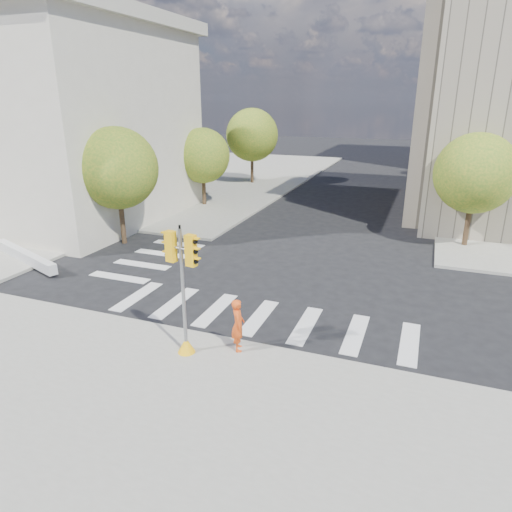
{
  "coord_description": "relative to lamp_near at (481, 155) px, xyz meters",
  "views": [
    {
      "loc": [
        5.27,
        -16.43,
        7.8
      ],
      "look_at": [
        -0.55,
        -1.11,
        2.1
      ],
      "focal_mm": 32.0,
      "sensor_mm": 36.0,
      "label": 1
    }
  ],
  "objects": [
    {
      "name": "traffic_signal",
      "position": [
        -9.31,
        -19.35,
        -2.67
      ],
      "size": [
        1.08,
        0.56,
        4.18
      ],
      "rotation": [
        0.0,
        0.0,
        -0.18
      ],
      "color": "#FFB60D",
      "rests_on": "sidewalk_near"
    },
    {
      "name": "classical_building",
      "position": [
        -28.0,
        -6.0,
        1.86
      ],
      "size": [
        19.0,
        15.0,
        12.7
      ],
      "color": "beige",
      "rests_on": "ground"
    },
    {
      "name": "sidewalk_near",
      "position": [
        -8.0,
        -25.0,
        -4.5
      ],
      "size": [
        30.0,
        14.0,
        0.15
      ],
      "primitive_type": "cube",
      "color": "gray",
      "rests_on": "ground"
    },
    {
      "name": "lamp_far",
      "position": [
        0.0,
        14.0,
        0.0
      ],
      "size": [
        0.35,
        0.18,
        8.11
      ],
      "color": "black",
      "rests_on": "sidewalk_far_right"
    },
    {
      "name": "sidewalk_far_left",
      "position": [
        -28.0,
        12.0,
        -4.5
      ],
      "size": [
        28.0,
        40.0,
        0.15
      ],
      "primitive_type": "cube",
      "color": "gray",
      "rests_on": "ground"
    },
    {
      "name": "planter_wall",
      "position": [
        -21.0,
        -14.6,
        -4.18
      ],
      "size": [
        5.75,
        2.49,
        0.5
      ],
      "primitive_type": "cube",
      "rotation": [
        0.0,
        0.0,
        -0.36
      ],
      "color": "silver",
      "rests_on": "sidewalk_left_near"
    },
    {
      "name": "tree_lw_near",
      "position": [
        -18.5,
        -10.0,
        -0.38
      ],
      "size": [
        4.4,
        4.4,
        6.41
      ],
      "color": "#382616",
      "rests_on": "ground"
    },
    {
      "name": "tree_lw_mid",
      "position": [
        -18.5,
        0.0,
        -0.82
      ],
      "size": [
        4.0,
        4.0,
        5.77
      ],
      "color": "#382616",
      "rests_on": "ground"
    },
    {
      "name": "photographer",
      "position": [
        -7.83,
        -18.6,
        -3.56
      ],
      "size": [
        0.66,
        0.75,
        1.74
      ],
      "primitive_type": "imported",
      "rotation": [
        0.0,
        0.0,
        2.04
      ],
      "color": "#E94E15",
      "rests_on": "sidewalk_near"
    },
    {
      "name": "tree_lw_far",
      "position": [
        -18.5,
        10.0,
        -0.04
      ],
      "size": [
        4.8,
        4.8,
        6.95
      ],
      "color": "#382616",
      "rests_on": "ground"
    },
    {
      "name": "ground",
      "position": [
        -8.0,
        -14.0,
        -4.58
      ],
      "size": [
        160.0,
        160.0,
        0.0
      ],
      "primitive_type": "plane",
      "color": "black",
      "rests_on": "ground"
    },
    {
      "name": "tree_re_mid",
      "position": [
        -0.5,
        8.0,
        -0.23
      ],
      "size": [
        4.6,
        4.6,
        6.66
      ],
      "color": "#382616",
      "rests_on": "ground"
    },
    {
      "name": "lamp_near",
      "position": [
        0.0,
        0.0,
        0.0
      ],
      "size": [
        0.35,
        0.18,
        8.11
      ],
      "color": "black",
      "rests_on": "sidewalk_far_right"
    },
    {
      "name": "tree_re_far",
      "position": [
        -0.5,
        20.0,
        -0.71
      ],
      "size": [
        4.0,
        4.0,
        5.88
      ],
      "color": "#382616",
      "rests_on": "ground"
    },
    {
      "name": "tree_re_near",
      "position": [
        -0.5,
        -4.0,
        -0.53
      ],
      "size": [
        4.2,
        4.2,
        6.16
      ],
      "color": "#382616",
      "rests_on": "ground"
    }
  ]
}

